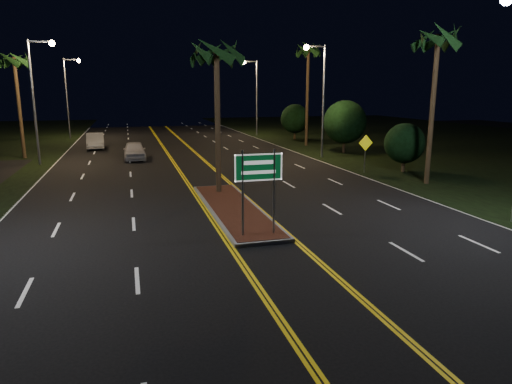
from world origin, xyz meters
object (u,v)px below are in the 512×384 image
object	(u,v)px
highway_sign	(259,175)
palm_left_far	(14,60)
shrub_near	(405,143)
car_near	(134,149)
streetlight_left_mid	(38,87)
palm_median	(216,53)
car_far	(95,140)
median_island	(234,209)
palm_right_near	(438,40)
shrub_far	(295,119)
warning_sign	(365,148)
streetlight_left_far	(70,89)
streetlight_right_mid	(319,88)
palm_right_far	(308,51)
streetlight_right_far	(254,89)
shrub_mid	(345,122)

from	to	relation	value
highway_sign	palm_left_far	xyz separation A→B (m)	(-12.80, 25.20, 5.34)
shrub_near	car_near	bearing A→B (deg)	148.42
highway_sign	streetlight_left_mid	xyz separation A→B (m)	(-10.61, 21.20, 3.25)
palm_median	car_far	xyz separation A→B (m)	(-7.55, 22.67, -6.41)
median_island	shrub_near	distance (m)	15.32
streetlight_left_mid	palm_right_near	bearing A→B (deg)	-31.20
streetlight_left_mid	car_near	world-z (taller)	streetlight_left_mid
shrub_far	warning_sign	distance (m)	21.80
streetlight_left_mid	palm_median	size ratio (longest dim) A/B	1.08
median_island	palm_right_near	world-z (taller)	palm_right_near
palm_median	shrub_far	bearing A→B (deg)	61.58
streetlight_left_far	streetlight_right_mid	distance (m)	30.57
highway_sign	shrub_far	world-z (taller)	shrub_far
highway_sign	palm_right_far	bearing A→B (deg)	64.80
median_island	streetlight_left_far	distance (m)	38.89
streetlight_right_mid	palm_median	world-z (taller)	streetlight_right_mid
streetlight_left_far	palm_right_near	xyz separation A→B (m)	(23.11, -34.00, 2.56)
streetlight_left_mid	palm_right_far	distance (m)	24.42
car_far	warning_sign	xyz separation A→B (m)	(18.35, -18.74, 0.80)
streetlight_left_mid	streetlight_right_far	bearing A→B (deg)	40.30
streetlight_left_mid	streetlight_left_far	xyz separation A→B (m)	(0.00, 20.00, 0.00)
palm_right_near	warning_sign	xyz separation A→B (m)	(-1.70, 4.42, -6.55)
palm_median	streetlight_left_mid	bearing A→B (deg)	128.17
streetlight_left_mid	car_far	xyz separation A→B (m)	(3.06, 9.17, -4.79)
palm_median	shrub_mid	bearing A→B (deg)	43.96
streetlight_left_mid	palm_median	distance (m)	17.25
palm_left_far	shrub_near	bearing A→B (deg)	-28.03
streetlight_right_far	shrub_mid	distance (m)	18.55
streetlight_left_far	shrub_far	world-z (taller)	streetlight_left_far
palm_right_near	shrub_near	xyz separation A→B (m)	(1.00, 4.00, -6.27)
palm_right_near	palm_right_far	bearing A→B (deg)	89.14
median_island	shrub_mid	xyz separation A→B (m)	(14.00, 17.00, 2.64)
shrub_mid	highway_sign	bearing A→B (deg)	-123.44
warning_sign	streetlight_left_far	bearing A→B (deg)	119.89
streetlight_left_far	shrub_far	bearing A→B (deg)	-18.14
streetlight_right_far	car_near	size ratio (longest dim) A/B	1.79
highway_sign	shrub_far	size ratio (longest dim) A/B	0.81
streetlight_left_mid	palm_right_near	distance (m)	27.14
car_near	warning_sign	distance (m)	18.16
car_far	streetlight_right_far	bearing A→B (deg)	22.79
shrub_mid	shrub_far	bearing A→B (deg)	90.95
streetlight_left_far	palm_left_far	distance (m)	16.28
palm_left_far	warning_sign	world-z (taller)	palm_left_far
median_island	warning_sign	world-z (taller)	warning_sign
palm_left_far	shrub_far	xyz separation A→B (m)	(26.60, 8.00, -5.41)
streetlight_left_far	warning_sign	size ratio (longest dim) A/B	3.53
shrub_near	shrub_far	size ratio (longest dim) A/B	0.83
highway_sign	palm_median	world-z (taller)	palm_median
palm_right_far	shrub_near	distance (m)	17.56
streetlight_left_far	palm_median	size ratio (longest dim) A/B	1.08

